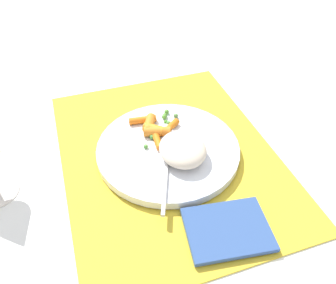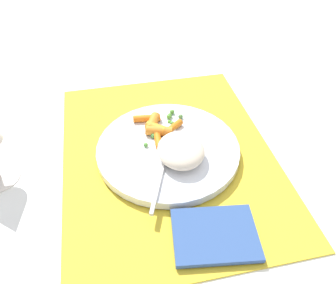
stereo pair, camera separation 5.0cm
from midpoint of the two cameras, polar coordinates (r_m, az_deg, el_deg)
name	(u,v)px [view 1 (the left image)]	position (r m, az deg, el deg)	size (l,w,h in m)	color
ground_plane	(168,155)	(0.62, -2.31, -2.20)	(2.40, 2.40, 0.00)	white
placemat	(168,153)	(0.62, -2.32, -2.00)	(0.48, 0.37, 0.01)	gold
plate	(168,149)	(0.61, -2.35, -1.30)	(0.25, 0.25, 0.01)	white
rice_mound	(183,149)	(0.57, -0.02, -1.28)	(0.09, 0.08, 0.04)	beige
carrot_portion	(154,128)	(0.63, -4.60, 2.25)	(0.10, 0.09, 0.02)	orange
pea_scatter	(162,124)	(0.65, -3.26, 2.96)	(0.09, 0.09, 0.01)	green
fork	(167,155)	(0.59, -2.58, -2.31)	(0.20, 0.09, 0.01)	silver
napkin	(227,229)	(0.51, 7.06, -14.36)	(0.09, 0.12, 0.01)	#33518C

